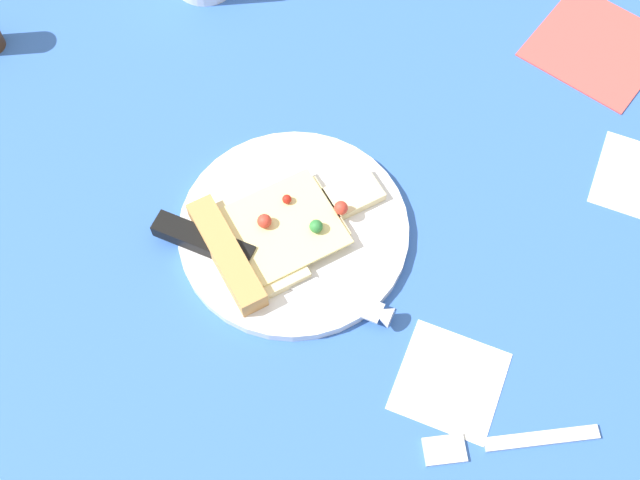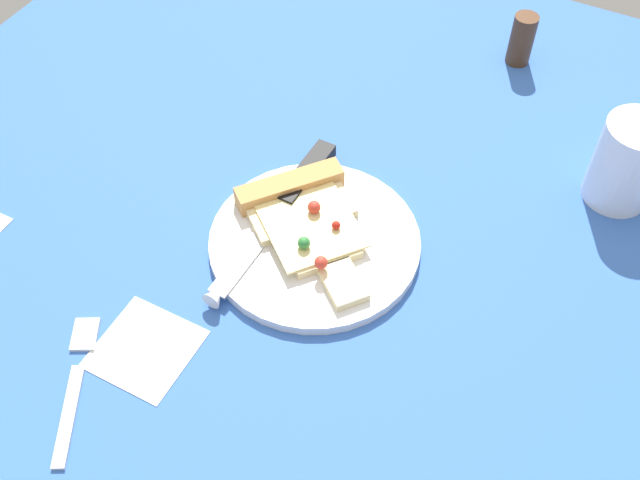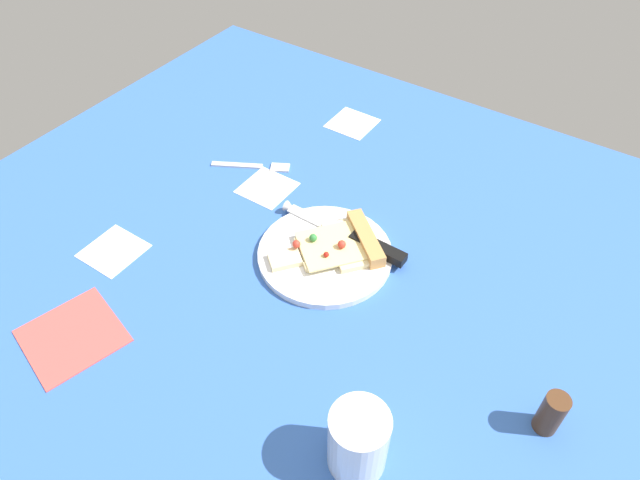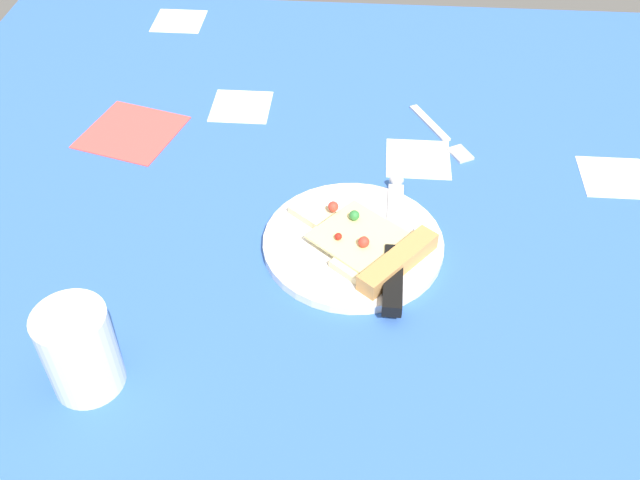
% 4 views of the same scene
% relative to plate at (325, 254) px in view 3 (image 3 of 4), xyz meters
% --- Properties ---
extents(ground_plane, '(1.24, 1.24, 0.03)m').
position_rel_plate_xyz_m(ground_plane, '(-0.05, 0.05, -0.02)').
color(ground_plane, '#3360B7').
rests_on(ground_plane, ground).
extents(plate, '(0.22, 0.22, 0.01)m').
position_rel_plate_xyz_m(plate, '(0.00, 0.00, 0.00)').
color(plate, silver).
rests_on(plate, ground_plane).
extents(pizza_slice, '(0.18, 0.17, 0.03)m').
position_rel_plate_xyz_m(pizza_slice, '(0.02, -0.02, 0.01)').
color(pizza_slice, beige).
rests_on(pizza_slice, plate).
extents(knife, '(0.03, 0.24, 0.02)m').
position_rel_plate_xyz_m(knife, '(0.05, -0.03, 0.01)').
color(knife, silver).
rests_on(knife, plate).
extents(drinking_glass, '(0.07, 0.07, 0.10)m').
position_rel_plate_xyz_m(drinking_glass, '(-0.26, -0.22, 0.04)').
color(drinking_glass, white).
rests_on(drinking_glass, ground_plane).
extents(pepper_shaker, '(0.03, 0.03, 0.07)m').
position_rel_plate_xyz_m(pepper_shaker, '(-0.09, -0.40, 0.03)').
color(pepper_shaker, '#4C2D19').
rests_on(pepper_shaker, ground_plane).
extents(fork, '(0.09, 0.14, 0.01)m').
position_rel_plate_xyz_m(fork, '(0.12, 0.24, -0.00)').
color(fork, silver).
rests_on(fork, ground_plane).
extents(napkin, '(0.16, 0.16, 0.00)m').
position_rel_plate_xyz_m(napkin, '(-0.34, 0.22, -0.00)').
color(napkin, '#E54C47').
rests_on(napkin, ground_plane).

